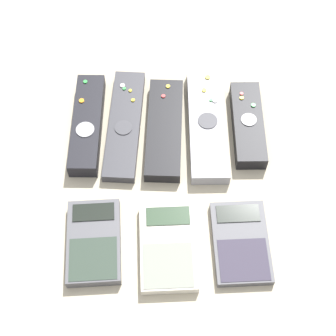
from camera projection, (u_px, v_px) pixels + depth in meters
ground_plane at (168, 196)px, 0.85m from camera, size 3.00×3.00×0.00m
remote_0 at (87, 124)px, 0.90m from camera, size 0.05×0.18×0.03m
remote_1 at (125, 125)px, 0.91m from camera, size 0.06×0.21×0.02m
remote_2 at (164, 129)px, 0.90m from camera, size 0.06×0.19×0.02m
remote_3 at (207, 124)px, 0.91m from camera, size 0.06×0.22×0.02m
remote_4 at (248, 124)px, 0.90m from camera, size 0.05×0.16×0.03m
calculator_0 at (94, 242)px, 0.80m from camera, size 0.08×0.13×0.02m
calculator_1 at (167, 247)px, 0.80m from camera, size 0.09×0.14×0.02m
calculator_2 at (241, 242)px, 0.81m from camera, size 0.08×0.13×0.01m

